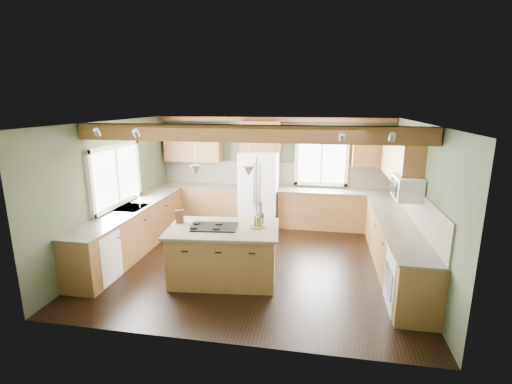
# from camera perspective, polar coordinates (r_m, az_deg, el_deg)

# --- Properties ---
(floor) EXTENTS (5.60, 5.60, 0.00)m
(floor) POSITION_cam_1_polar(r_m,az_deg,el_deg) (7.16, -0.05, -10.55)
(floor) COLOR black
(floor) RESTS_ON ground
(ceiling) EXTENTS (5.60, 5.60, 0.00)m
(ceiling) POSITION_cam_1_polar(r_m,az_deg,el_deg) (6.54, -0.06, 10.70)
(ceiling) COLOR silver
(ceiling) RESTS_ON wall_back
(wall_back) EXTENTS (5.60, 0.00, 5.60)m
(wall_back) POSITION_cam_1_polar(r_m,az_deg,el_deg) (9.15, 2.73, 3.36)
(wall_back) COLOR #404A34
(wall_back) RESTS_ON ground
(wall_left) EXTENTS (0.00, 5.00, 5.00)m
(wall_left) POSITION_cam_1_polar(r_m,az_deg,el_deg) (7.72, -20.96, 0.51)
(wall_left) COLOR #404A34
(wall_left) RESTS_ON ground
(wall_right) EXTENTS (0.00, 5.00, 5.00)m
(wall_right) POSITION_cam_1_polar(r_m,az_deg,el_deg) (6.83, 23.74, -1.40)
(wall_right) COLOR #404A34
(wall_right) RESTS_ON ground
(ceiling_beam) EXTENTS (5.55, 0.26, 0.26)m
(ceiling_beam) POSITION_cam_1_polar(r_m,az_deg,el_deg) (5.76, -1.49, 8.99)
(ceiling_beam) COLOR #4E3016
(ceiling_beam) RESTS_ON ceiling
(soffit_trim) EXTENTS (5.55, 0.20, 0.10)m
(soffit_trim) POSITION_cam_1_polar(r_m,az_deg,el_deg) (8.91, 2.74, 11.12)
(soffit_trim) COLOR #4E3016
(soffit_trim) RESTS_ON ceiling
(backsplash_back) EXTENTS (5.58, 0.03, 0.58)m
(backsplash_back) POSITION_cam_1_polar(r_m,az_deg,el_deg) (9.15, 2.71, 2.79)
(backsplash_back) COLOR brown
(backsplash_back) RESTS_ON wall_back
(backsplash_right) EXTENTS (0.03, 3.70, 0.58)m
(backsplash_right) POSITION_cam_1_polar(r_m,az_deg,el_deg) (6.90, 23.46, -2.01)
(backsplash_right) COLOR brown
(backsplash_right) RESTS_ON wall_right
(base_cab_back_left) EXTENTS (2.02, 0.60, 0.88)m
(base_cab_back_left) POSITION_cam_1_polar(r_m,az_deg,el_deg) (9.45, -8.40, -1.78)
(base_cab_back_left) COLOR brown
(base_cab_back_left) RESTS_ON floor
(counter_back_left) EXTENTS (2.06, 0.64, 0.04)m
(counter_back_left) POSITION_cam_1_polar(r_m,az_deg,el_deg) (9.34, -8.50, 0.94)
(counter_back_left) COLOR #4C4538
(counter_back_left) RESTS_ON base_cab_back_left
(base_cab_back_right) EXTENTS (2.62, 0.60, 0.88)m
(base_cab_back_right) POSITION_cam_1_polar(r_m,az_deg,el_deg) (8.99, 11.89, -2.75)
(base_cab_back_right) COLOR brown
(base_cab_back_right) RESTS_ON floor
(counter_back_right) EXTENTS (2.66, 0.64, 0.04)m
(counter_back_right) POSITION_cam_1_polar(r_m,az_deg,el_deg) (8.87, 12.03, 0.10)
(counter_back_right) COLOR #4C4538
(counter_back_right) RESTS_ON base_cab_back_right
(base_cab_left) EXTENTS (0.60, 3.70, 0.88)m
(base_cab_left) POSITION_cam_1_polar(r_m,az_deg,el_deg) (7.85, -18.35, -5.61)
(base_cab_left) COLOR brown
(base_cab_left) RESTS_ON floor
(counter_left) EXTENTS (0.64, 3.74, 0.04)m
(counter_left) POSITION_cam_1_polar(r_m,az_deg,el_deg) (7.71, -18.60, -2.38)
(counter_left) COLOR #4C4538
(counter_left) RESTS_ON base_cab_left
(base_cab_right) EXTENTS (0.60, 3.70, 0.88)m
(base_cab_right) POSITION_cam_1_polar(r_m,az_deg,el_deg) (7.07, 20.60, -7.95)
(base_cab_right) COLOR brown
(base_cab_right) RESTS_ON floor
(counter_right) EXTENTS (0.64, 3.74, 0.04)m
(counter_right) POSITION_cam_1_polar(r_m,az_deg,el_deg) (6.92, 20.92, -4.40)
(counter_right) COLOR #4C4538
(counter_right) RESTS_ON base_cab_right
(upper_cab_back_left) EXTENTS (1.40, 0.35, 0.90)m
(upper_cab_back_left) POSITION_cam_1_polar(r_m,az_deg,el_deg) (9.35, -9.65, 7.44)
(upper_cab_back_left) COLOR brown
(upper_cab_back_left) RESTS_ON wall_back
(upper_cab_over_fridge) EXTENTS (0.96, 0.35, 0.70)m
(upper_cab_over_fridge) POSITION_cam_1_polar(r_m,az_deg,el_deg) (8.90, 0.71, 8.61)
(upper_cab_over_fridge) COLOR brown
(upper_cab_over_fridge) RESTS_ON wall_back
(upper_cab_right) EXTENTS (0.35, 2.20, 0.90)m
(upper_cab_right) POSITION_cam_1_polar(r_m,az_deg,el_deg) (7.53, 21.39, 5.20)
(upper_cab_right) COLOR brown
(upper_cab_right) RESTS_ON wall_right
(upper_cab_back_corner) EXTENTS (0.90, 0.35, 0.90)m
(upper_cab_back_corner) POSITION_cam_1_polar(r_m,az_deg,el_deg) (8.88, 17.61, 6.66)
(upper_cab_back_corner) COLOR brown
(upper_cab_back_corner) RESTS_ON wall_back
(window_left) EXTENTS (0.04, 1.60, 1.05)m
(window_left) POSITION_cam_1_polar(r_m,az_deg,el_deg) (7.70, -20.80, 2.40)
(window_left) COLOR white
(window_left) RESTS_ON wall_left
(window_back) EXTENTS (1.10, 0.04, 1.00)m
(window_back) POSITION_cam_1_polar(r_m,az_deg,el_deg) (9.01, 10.02, 4.62)
(window_back) COLOR white
(window_back) RESTS_ON wall_back
(sink) EXTENTS (0.50, 0.65, 0.03)m
(sink) POSITION_cam_1_polar(r_m,az_deg,el_deg) (7.71, -18.61, -2.35)
(sink) COLOR #262628
(sink) RESTS_ON counter_left
(faucet) EXTENTS (0.02, 0.02, 0.28)m
(faucet) POSITION_cam_1_polar(r_m,az_deg,el_deg) (7.59, -17.50, -1.38)
(faucet) COLOR #B2B2B7
(faucet) RESTS_ON sink
(dishwasher) EXTENTS (0.60, 0.60, 0.84)m
(dishwasher) POSITION_cam_1_polar(r_m,az_deg,el_deg) (6.81, -23.46, -9.14)
(dishwasher) COLOR white
(dishwasher) RESTS_ON floor
(oven) EXTENTS (0.60, 0.72, 0.84)m
(oven) POSITION_cam_1_polar(r_m,az_deg,el_deg) (5.91, 22.70, -12.63)
(oven) COLOR white
(oven) RESTS_ON floor
(microwave) EXTENTS (0.40, 0.70, 0.38)m
(microwave) POSITION_cam_1_polar(r_m,az_deg,el_deg) (6.68, 22.21, 0.63)
(microwave) COLOR white
(microwave) RESTS_ON wall_right
(pendant_left) EXTENTS (0.18, 0.18, 0.16)m
(pendant_left) POSITION_cam_1_polar(r_m,az_deg,el_deg) (6.01, -9.27, 3.35)
(pendant_left) COLOR #B2B2B7
(pendant_left) RESTS_ON ceiling
(pendant_right) EXTENTS (0.18, 0.18, 0.16)m
(pendant_right) POSITION_cam_1_polar(r_m,az_deg,el_deg) (5.88, -1.12, 3.28)
(pendant_right) COLOR #B2B2B7
(pendant_right) RESTS_ON ceiling
(refrigerator) EXTENTS (0.90, 0.74, 1.80)m
(refrigerator) POSITION_cam_1_polar(r_m,az_deg,el_deg) (8.91, 0.47, 0.46)
(refrigerator) COLOR white
(refrigerator) RESTS_ON floor
(island) EXTENTS (1.81, 1.22, 0.88)m
(island) POSITION_cam_1_polar(r_m,az_deg,el_deg) (6.35, -4.96, -9.56)
(island) COLOR olive
(island) RESTS_ON floor
(island_top) EXTENTS (1.94, 1.35, 0.04)m
(island_top) POSITION_cam_1_polar(r_m,az_deg,el_deg) (6.18, -5.05, -5.64)
(island_top) COLOR #4C4538
(island_top) RESTS_ON island
(cooktop) EXTENTS (0.79, 0.57, 0.02)m
(cooktop) POSITION_cam_1_polar(r_m,az_deg,el_deg) (6.20, -6.36, -5.34)
(cooktop) COLOR black
(cooktop) RESTS_ON island_top
(knife_block) EXTENTS (0.16, 0.14, 0.22)m
(knife_block) POSITION_cam_1_polar(r_m,az_deg,el_deg) (6.50, -11.68, -3.69)
(knife_block) COLOR brown
(knife_block) RESTS_ON island_top
(utensil_crock) EXTENTS (0.13, 0.13, 0.17)m
(utensil_crock) POSITION_cam_1_polar(r_m,az_deg,el_deg) (6.38, 0.66, -3.98)
(utensil_crock) COLOR #37312C
(utensil_crock) RESTS_ON island_top
(bottle_tray) EXTENTS (0.25, 0.25, 0.21)m
(bottle_tray) POSITION_cam_1_polar(r_m,az_deg,el_deg) (6.12, 0.25, -4.53)
(bottle_tray) COLOR brown
(bottle_tray) RESTS_ON island_top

